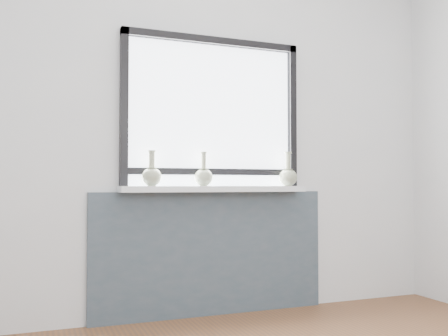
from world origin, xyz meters
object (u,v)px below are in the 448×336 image
object	(u,v)px
vase_b	(204,176)
vase_c	(288,176)
windowsill	(216,189)
vase_a	(152,175)

from	to	relation	value
vase_b	vase_c	xyz separation A→B (m)	(0.64, -0.02, 0.00)
windowsill	vase_b	distance (m)	0.13
windowsill	vase_b	size ratio (longest dim) A/B	5.62
vase_c	windowsill	bearing A→B (deg)	177.73
vase_a	vase_b	size ratio (longest dim) A/B	1.00
vase_a	vase_b	bearing A→B (deg)	1.34
vase_a	vase_c	xyz separation A→B (m)	(1.00, -0.01, 0.00)
vase_b	vase_c	world-z (taller)	vase_c
windowsill	vase_a	distance (m)	0.46
windowsill	vase_b	xyz separation A→B (m)	(-0.09, -0.00, 0.09)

